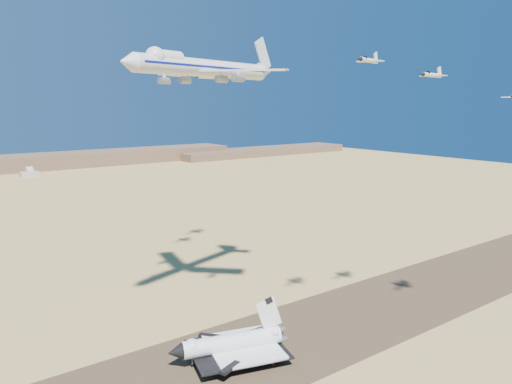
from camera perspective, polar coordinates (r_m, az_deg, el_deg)
ground at (r=173.08m, az=-1.24°, el=-18.27°), size 1200.00×1200.00×0.00m
runway at (r=173.07m, az=-1.24°, el=-18.26°), size 600.00×50.00×0.06m
ridgeline at (r=673.37m, az=-23.36°, el=2.96°), size 960.00×90.00×18.00m
shuttle at (r=168.93m, az=-2.86°, el=-17.02°), size 40.12×31.38×19.60m
carrier_747 at (r=179.40m, az=-6.21°, el=13.94°), size 76.79×57.21×19.24m
crew_a at (r=168.44m, az=0.14°, el=-18.74°), size 0.56×0.74×1.83m
crew_b at (r=167.06m, az=1.98°, el=-18.99°), size 0.98×1.08×1.93m
crew_c at (r=169.78m, az=1.79°, el=-18.51°), size 1.14×1.05×1.76m
chase_jet_a at (r=159.29m, az=12.74°, el=14.49°), size 14.57×8.51×3.71m
chase_jet_b at (r=176.47m, az=19.42°, el=12.51°), size 15.28×8.49×3.82m
chase_jet_d at (r=228.90m, az=-7.35°, el=13.29°), size 14.35×8.40×3.66m
chase_jet_e at (r=248.47m, az=-5.64°, el=12.94°), size 15.95×9.19×4.05m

